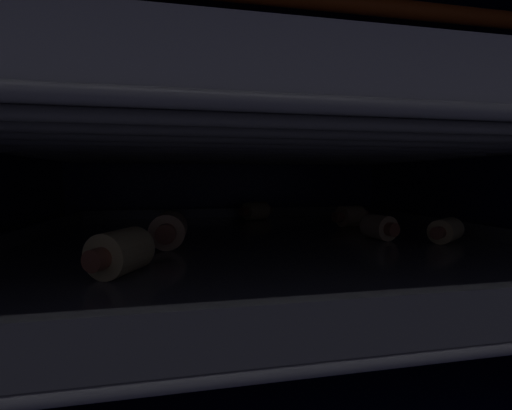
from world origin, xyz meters
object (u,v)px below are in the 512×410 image
Objects in this scene: pig_in_blanket_lower_0 at (446,230)px; oven_rack_upper at (260,151)px; pig_in_blanket_lower_3 at (120,252)px; pig_in_blanket_upper_2 at (239,97)px; pig_in_blanket_upper_1 at (416,131)px; pig_in_blanket_upper_6 at (300,128)px; oven_rack_lower at (260,253)px; pig_in_blanket_upper_9 at (271,137)px; pig_in_blanket_upper_7 at (158,90)px; pig_in_blanket_upper_8 at (193,138)px; pig_in_blanket_lower_5 at (256,211)px; pig_in_blanket_upper_5 at (129,123)px; pig_in_blanket_upper_3 at (106,138)px; baking_tray_upper at (260,141)px; baking_tray_lower at (260,243)px; heating_element at (260,44)px; pig_in_blanket_upper_4 at (237,133)px; pig_in_blanket_lower_2 at (379,227)px; pig_in_blanket_lower_1 at (351,216)px; pig_in_blanket_upper_0 at (66,58)px; pig_in_blanket_lower_4 at (169,230)px.

oven_rack_upper is (-18.00, 5.29, 8.04)cm from pig_in_blanket_lower_0.
pig_in_blanket_upper_2 is (8.13, 0.71, 10.66)cm from pig_in_blanket_lower_3.
pig_in_blanket_upper_6 is at bearing -178.73° from pig_in_blanket_upper_1.
pig_in_blanket_upper_6 is (8.25, 11.13, -0.32)cm from pig_in_blanket_upper_2.
pig_in_blanket_upper_9 reaches higher than oven_rack_lower.
pig_in_blanket_upper_8 is at bearing 84.36° from pig_in_blanket_upper_7.
pig_in_blanket_upper_2 is (-3.79, -10.80, 2.92)cm from oven_rack_upper.
oven_rack_upper is (-3.08, -17.99, 7.88)cm from pig_in_blanket_lower_5.
pig_in_blanket_upper_1 is 0.98× the size of pig_in_blanket_upper_7.
pig_in_blanket_upper_5 reaches higher than pig_in_blanket_upper_6.
pig_in_blanket_upper_3 is at bearing 176.49° from pig_in_blanket_upper_8.
pig_in_blanket_upper_8 is 1.14× the size of pig_in_blanket_upper_9.
pig_in_blanket_upper_8 reaches higher than pig_in_blanket_upper_1.
pig_in_blanket_upper_5 is 1.21× the size of pig_in_blanket_upper_8.
pig_in_blanket_lower_0 is 0.92× the size of pig_in_blanket_upper_3.
pig_in_blanket_lower_5 is 20.31cm from baking_tray_upper.
pig_in_blanket_upper_3 reaches higher than baking_tray_lower.
pig_in_blanket_upper_6 is (4.46, 0.34, -8.21)cm from heating_element.
pig_in_blanket_upper_4 reaches higher than pig_in_blanket_upper_2.
pig_in_blanket_upper_7 reaches higher than oven_rack_lower.
pig_in_blanket_lower_5 is at bearing 80.29° from oven_rack_lower.
pig_in_blanket_upper_5 is (-16.41, -15.15, 10.82)cm from pig_in_blanket_lower_5.
heating_element is at bearing 168.85° from pig_in_blanket_lower_2.
oven_rack_upper is at bearing -65.34° from pig_in_blanket_upper_8.
pig_in_blanket_upper_2 is (-17.64, -18.08, 10.75)cm from pig_in_blanket_lower_1.
pig_in_blanket_lower_2 is 0.94× the size of pig_in_blanket_upper_6.
pig_in_blanket_upper_0 reaches higher than oven_rack_lower.
pig_in_blanket_lower_5 is 40.56cm from pig_in_blanket_upper_0.
pig_in_blanket_lower_0 is 26.43cm from pig_in_blanket_upper_4.
pig_in_blanket_upper_4 is (10.74, 20.67, 10.74)cm from pig_in_blanket_lower_3.
pig_in_blanket_upper_0 reaches higher than pig_in_blanket_lower_3.
oven_rack_lower is at bearing -12.01° from pig_in_blanket_upper_5.
pig_in_blanket_upper_2 reaches higher than oven_rack_upper.
baking_tray_upper is at bearing -65.34° from pig_in_blanket_upper_8.
pig_in_blanket_upper_5 is 1.28× the size of pig_in_blanket_upper_6.
pig_in_blanket_upper_2 is 0.80× the size of pig_in_blanket_upper_3.
pig_in_blanket_upper_2 and pig_in_blanket_upper_5 have the same top height.
pig_in_blanket_lower_3 is 28.54cm from pig_in_blanket_upper_8.
baking_tray_lower is at bearing -152.28° from pig_in_blanket_lower_1.
pig_in_blanket_upper_4 reaches higher than baking_tray_upper.
pig_in_blanket_upper_7 is at bearing -127.82° from baking_tray_lower.
pig_in_blanket_upper_3 is at bearing -172.48° from pig_in_blanket_lower_5.
pig_in_blanket_upper_5 reaches higher than oven_rack_upper.
heating_element is 17.78cm from pig_in_blanket_upper_8.
pig_in_blanket_upper_2 is (-3.79, -10.80, 12.60)cm from baking_tray_lower.
heating_element reaches higher than pig_in_blanket_lower_3.
pig_in_blanket_upper_3 is (-36.67, 14.53, -0.00)cm from pig_in_blanket_upper_1.
pig_in_blanket_upper_4 reaches higher than pig_in_blanket_lower_0.
pig_in_blanket_upper_5 is at bearing 165.47° from pig_in_blanket_lower_0.
pig_in_blanket_lower_4 reaches higher than pig_in_blanket_lower_5.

